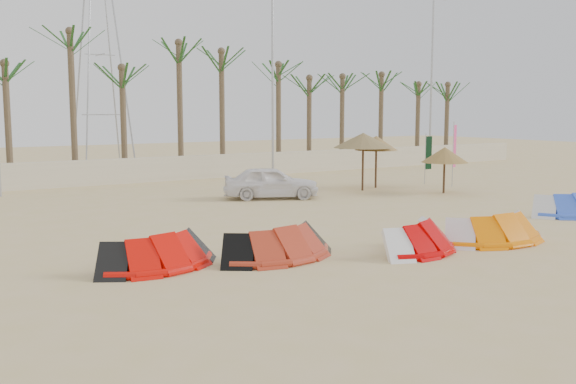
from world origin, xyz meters
TOP-DOWN VIEW (x-y plane):
  - ground at (0.00, 0.00)m, footprint 120.00×120.00m
  - boundary_wall at (0.00, 22.00)m, footprint 60.00×0.30m
  - palm_line at (0.67, 23.50)m, footprint 52.00×4.00m
  - lamp_c at (8.04, 20.00)m, footprint 1.25×0.14m
  - lamp_d at (20.04, 20.00)m, footprint 1.25×0.14m
  - pylon at (1.00, 28.00)m, footprint 3.00×3.00m
  - kite_red_left at (-4.91, 4.35)m, footprint 3.44×2.13m
  - kite_red_mid at (-1.95, 3.66)m, footprint 3.57×1.97m
  - kite_red_right at (1.60, 2.27)m, footprint 3.41×2.39m
  - kite_orange at (4.36, 2.06)m, footprint 3.61×1.67m
  - kite_blue at (10.55, 3.62)m, footprint 3.71×2.27m
  - parasol_left at (8.78, 13.15)m, footprint 2.79×2.79m
  - parasol_mid at (11.26, 10.37)m, footprint 2.11×2.11m
  - parasol_right at (10.00, 13.64)m, footprint 2.08×2.08m
  - flag_pink at (13.66, 11.93)m, footprint 0.44×0.19m
  - flag_green at (13.23, 13.39)m, footprint 0.45×0.04m
  - car at (3.71, 13.13)m, footprint 4.37×3.24m

SIDE VIEW (x-z plane):
  - ground at x=0.00m, z-range 0.00..0.00m
  - pylon at x=1.00m, z-range -7.00..7.00m
  - kite_red_right at x=1.60m, z-range -0.03..0.87m
  - kite_red_left at x=-4.91m, z-range -0.03..0.87m
  - kite_red_mid at x=-1.95m, z-range -0.03..0.87m
  - kite_blue at x=10.55m, z-range -0.03..0.87m
  - kite_orange at x=4.36m, z-range -0.03..0.87m
  - boundary_wall at x=0.00m, z-range 0.00..1.30m
  - car at x=3.71m, z-range 0.00..1.39m
  - flag_green at x=13.23m, z-range 0.24..2.83m
  - parasol_mid at x=11.26m, z-range 0.70..2.80m
  - flag_pink at x=13.66m, z-range 0.30..3.52m
  - parasol_right at x=10.00m, z-range 0.91..3.45m
  - parasol_left at x=8.78m, z-range 1.00..3.72m
  - lamp_c at x=8.04m, z-range 0.27..11.27m
  - lamp_d at x=20.04m, z-range 0.27..11.27m
  - palm_line at x=0.67m, z-range 2.59..10.29m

